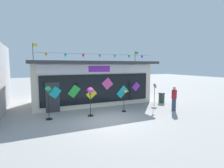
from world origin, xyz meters
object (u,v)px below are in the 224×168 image
object	(u,v)px
wind_spinner_far_left	(48,94)
wind_spinner_center_left	(126,96)
wind_spinner_center_right	(155,94)
trash_bin	(162,98)
person_near_camera	(174,99)
wind_spinner_left	(90,93)
kite_shop_building	(91,82)

from	to	relation	value
wind_spinner_far_left	wind_spinner_center_left	distance (m)	4.93
wind_spinner_center_right	trash_bin	xyz separation A→B (m)	(1.73, 1.27, -0.59)
wind_spinner_center_left	person_near_camera	size ratio (longest dim) A/B	0.88
wind_spinner_center_left	wind_spinner_far_left	bearing A→B (deg)	176.62
wind_spinner_far_left	wind_spinner_left	world-z (taller)	wind_spinner_far_left
person_near_camera	trash_bin	world-z (taller)	person_near_camera
wind_spinner_left	wind_spinner_far_left	bearing A→B (deg)	171.94
person_near_camera	trash_bin	xyz separation A→B (m)	(1.03, 2.48, -0.43)
trash_bin	wind_spinner_far_left	bearing A→B (deg)	-173.86
trash_bin	wind_spinner_center_left	bearing A→B (deg)	-163.03
person_near_camera	kite_shop_building	bearing A→B (deg)	162.45
wind_spinner_center_right	person_near_camera	bearing A→B (deg)	-59.96
wind_spinner_center_right	person_near_camera	distance (m)	1.41
wind_spinner_center_left	wind_spinner_center_right	size ratio (longest dim) A/B	0.82
wind_spinner_far_left	person_near_camera	xyz separation A→B (m)	(8.00, -1.51, -0.61)
wind_spinner_center_right	trash_bin	distance (m)	2.23
kite_shop_building	wind_spinner_center_right	bearing A→B (deg)	-46.98
kite_shop_building	wind_spinner_far_left	xyz separation A→B (m)	(-3.70, -3.57, -0.27)
person_near_camera	wind_spinner_center_left	bearing A→B (deg)	-169.32
wind_spinner_far_left	wind_spinner_center_left	size ratio (longest dim) A/B	1.32
kite_shop_building	trash_bin	world-z (taller)	kite_shop_building
person_near_camera	trash_bin	bearing A→B (deg)	99.53
trash_bin	wind_spinner_left	bearing A→B (deg)	-168.83
wind_spinner_far_left	wind_spinner_center_right	world-z (taller)	wind_spinner_far_left
wind_spinner_center_right	person_near_camera	size ratio (longest dim) A/B	1.08
person_near_camera	wind_spinner_far_left	bearing A→B (deg)	-158.54
kite_shop_building	wind_spinner_far_left	distance (m)	5.15
wind_spinner_center_right	wind_spinner_left	bearing A→B (deg)	-179.48
wind_spinner_center_left	trash_bin	size ratio (longest dim) A/B	1.78
wind_spinner_center_left	person_near_camera	xyz separation A→B (m)	(3.10, -1.22, -0.21)
wind_spinner_far_left	wind_spinner_center_right	bearing A→B (deg)	-2.31
kite_shop_building	trash_bin	size ratio (longest dim) A/B	11.51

